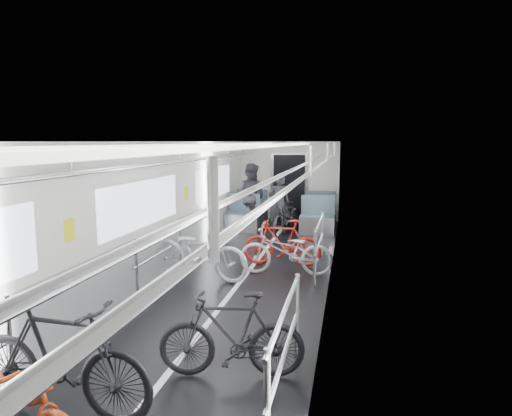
{
  "coord_description": "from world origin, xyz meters",
  "views": [
    {
      "loc": [
        1.8,
        -6.8,
        2.4
      ],
      "look_at": [
        0.0,
        1.94,
        1.1
      ],
      "focal_mm": 32.0,
      "sensor_mm": 36.0,
      "label": 1
    }
  ],
  "objects_px": {
    "bike_right_near": "(232,335)",
    "bike_aisle": "(287,216)",
    "bike_left_near": "(11,403)",
    "person_standing": "(279,204)",
    "bike_right_far": "(282,243)",
    "person_seated": "(251,196)",
    "bike_right_mid": "(286,251)",
    "bike_left_far": "(199,251)",
    "bike_left_mid": "(59,358)"
  },
  "relations": [
    {
      "from": "bike_left_near",
      "to": "bike_right_far",
      "type": "xyz_separation_m",
      "value": [
        1.17,
        5.86,
        -0.02
      ]
    },
    {
      "from": "bike_left_far",
      "to": "person_standing",
      "type": "distance_m",
      "value": 4.23
    },
    {
      "from": "bike_right_mid",
      "to": "bike_left_far",
      "type": "bearing_deg",
      "value": -73.09
    },
    {
      "from": "bike_left_far",
      "to": "bike_right_near",
      "type": "bearing_deg",
      "value": -143.51
    },
    {
      "from": "bike_aisle",
      "to": "bike_left_near",
      "type": "bearing_deg",
      "value": -83.48
    },
    {
      "from": "bike_left_far",
      "to": "bike_right_near",
      "type": "xyz_separation_m",
      "value": [
        1.42,
        -3.18,
        -0.05
      ]
    },
    {
      "from": "bike_right_near",
      "to": "bike_right_far",
      "type": "relative_size",
      "value": 0.98
    },
    {
      "from": "bike_left_mid",
      "to": "bike_right_far",
      "type": "height_order",
      "value": "bike_left_mid"
    },
    {
      "from": "bike_right_mid",
      "to": "person_seated",
      "type": "relative_size",
      "value": 0.94
    },
    {
      "from": "bike_left_mid",
      "to": "bike_right_mid",
      "type": "xyz_separation_m",
      "value": [
        1.34,
        4.66,
        -0.09
      ]
    },
    {
      "from": "person_standing",
      "to": "person_seated",
      "type": "xyz_separation_m",
      "value": [
        -0.89,
        0.63,
        0.11
      ]
    },
    {
      "from": "bike_left_near",
      "to": "bike_left_mid",
      "type": "relative_size",
      "value": 1.02
    },
    {
      "from": "bike_left_mid",
      "to": "person_seated",
      "type": "distance_m",
      "value": 8.93
    },
    {
      "from": "person_seated",
      "to": "bike_aisle",
      "type": "bearing_deg",
      "value": 167.71
    },
    {
      "from": "bike_left_near",
      "to": "bike_right_near",
      "type": "height_order",
      "value": "bike_left_near"
    },
    {
      "from": "bike_aisle",
      "to": "person_seated",
      "type": "bearing_deg",
      "value": 162.54
    },
    {
      "from": "bike_right_far",
      "to": "person_seated",
      "type": "xyz_separation_m",
      "value": [
        -1.42,
        3.65,
        0.45
      ]
    },
    {
      "from": "bike_right_near",
      "to": "bike_right_mid",
      "type": "distance_m",
      "value": 3.71
    },
    {
      "from": "bike_right_near",
      "to": "person_standing",
      "type": "bearing_deg",
      "value": 175.22
    },
    {
      "from": "bike_left_mid",
      "to": "bike_left_far",
      "type": "relative_size",
      "value": 0.94
    },
    {
      "from": "bike_left_near",
      "to": "person_standing",
      "type": "bearing_deg",
      "value": 15.84
    },
    {
      "from": "person_seated",
      "to": "bike_left_far",
      "type": "bearing_deg",
      "value": 108.66
    },
    {
      "from": "bike_left_mid",
      "to": "person_standing",
      "type": "bearing_deg",
      "value": -1.51
    },
    {
      "from": "bike_left_far",
      "to": "bike_right_mid",
      "type": "relative_size",
      "value": 1.12
    },
    {
      "from": "bike_aisle",
      "to": "bike_right_far",
      "type": "bearing_deg",
      "value": -72.04
    },
    {
      "from": "bike_right_far",
      "to": "bike_aisle",
      "type": "relative_size",
      "value": 0.85
    },
    {
      "from": "bike_right_mid",
      "to": "person_standing",
      "type": "height_order",
      "value": "person_standing"
    },
    {
      "from": "bike_right_near",
      "to": "bike_aisle",
      "type": "height_order",
      "value": "bike_aisle"
    },
    {
      "from": "bike_left_near",
      "to": "person_seated",
      "type": "bearing_deg",
      "value": 21.45
    },
    {
      "from": "bike_right_near",
      "to": "bike_aisle",
      "type": "relative_size",
      "value": 0.84
    },
    {
      "from": "bike_left_near",
      "to": "bike_right_far",
      "type": "distance_m",
      "value": 5.98
    },
    {
      "from": "person_standing",
      "to": "person_seated",
      "type": "distance_m",
      "value": 1.09
    },
    {
      "from": "bike_left_near",
      "to": "bike_right_mid",
      "type": "height_order",
      "value": "bike_left_near"
    },
    {
      "from": "bike_left_mid",
      "to": "bike_left_near",
      "type": "bearing_deg",
      "value": -176.12
    },
    {
      "from": "bike_left_near",
      "to": "person_standing",
      "type": "distance_m",
      "value": 8.92
    },
    {
      "from": "bike_left_near",
      "to": "bike_left_far",
      "type": "relative_size",
      "value": 0.96
    },
    {
      "from": "bike_right_mid",
      "to": "bike_aisle",
      "type": "bearing_deg",
      "value": -175.71
    },
    {
      "from": "bike_left_mid",
      "to": "bike_right_mid",
      "type": "height_order",
      "value": "bike_left_mid"
    },
    {
      "from": "bike_left_far",
      "to": "person_standing",
      "type": "height_order",
      "value": "person_standing"
    },
    {
      "from": "bike_right_mid",
      "to": "bike_aisle",
      "type": "xyz_separation_m",
      "value": [
        -0.47,
        3.62,
        0.03
      ]
    },
    {
      "from": "bike_left_near",
      "to": "bike_left_mid",
      "type": "bearing_deg",
      "value": 20.87
    },
    {
      "from": "bike_left_near",
      "to": "bike_right_near",
      "type": "distance_m",
      "value": 2.02
    },
    {
      "from": "bike_aisle",
      "to": "bike_left_mid",
      "type": "bearing_deg",
      "value": -83.94
    },
    {
      "from": "bike_right_far",
      "to": "bike_left_mid",
      "type": "bearing_deg",
      "value": -13.02
    },
    {
      "from": "bike_right_far",
      "to": "person_seated",
      "type": "bearing_deg",
      "value": -159.07
    },
    {
      "from": "bike_left_far",
      "to": "bike_right_far",
      "type": "distance_m",
      "value": 1.72
    },
    {
      "from": "bike_left_mid",
      "to": "person_standing",
      "type": "xyz_separation_m",
      "value": [
        0.65,
        8.29,
        0.26
      ]
    },
    {
      "from": "bike_right_far",
      "to": "bike_right_mid",
      "type": "bearing_deg",
      "value": 14.19
    },
    {
      "from": "bike_left_mid",
      "to": "person_standing",
      "type": "relative_size",
      "value": 1.13
    },
    {
      "from": "bike_right_far",
      "to": "bike_aisle",
      "type": "height_order",
      "value": "bike_aisle"
    }
  ]
}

